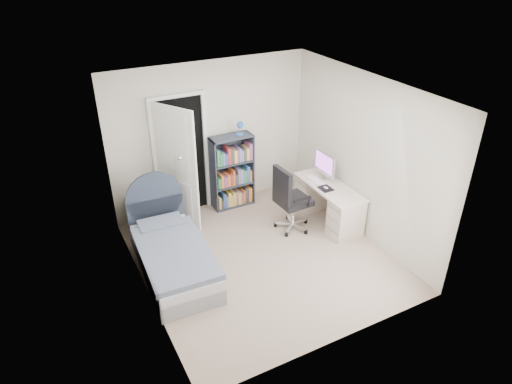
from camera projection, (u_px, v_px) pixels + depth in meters
name	position (u px, v px, depth m)	size (l,w,h in m)	color
room_shell	(263.00, 182.00, 6.10)	(3.50, 3.70, 2.60)	gray
door	(178.00, 163.00, 7.13)	(0.92, 0.73, 2.06)	black
bed	(172.00, 254.00, 6.35)	(0.97, 1.90, 1.14)	gray
nightstand	(142.00, 206.00, 7.20)	(0.42, 0.42, 0.62)	tan
floor_lamp	(181.00, 200.00, 7.12)	(0.18, 0.18, 1.29)	silver
bookcase	(233.00, 174.00, 7.76)	(0.72, 0.31, 1.52)	#343B47
desk	(328.00, 201.00, 7.42)	(0.54, 1.34, 1.10)	beige
office_chair	(289.00, 196.00, 7.07)	(0.57, 0.58, 1.10)	silver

